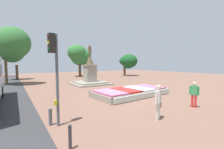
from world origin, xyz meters
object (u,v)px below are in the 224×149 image
object	(u,v)px
pedestrian_with_handbag	(158,100)
kerb_bollard_mid_a	(50,116)
pedestrian_near_planter	(194,93)
flower_planter	(132,92)
statue_monument	(90,76)
kerb_bollard_south	(70,136)
traffic_light_near_crossing	(54,64)

from	to	relation	value
pedestrian_with_handbag	kerb_bollard_mid_a	distance (m)	5.04
pedestrian_near_planter	flower_planter	bearing A→B (deg)	99.81
statue_monument	kerb_bollard_south	bearing A→B (deg)	-118.01
flower_planter	pedestrian_with_handbag	size ratio (longest dim) A/B	3.92
pedestrian_near_planter	kerb_bollard_mid_a	distance (m)	8.30
flower_planter	kerb_bollard_south	xyz separation A→B (m)	(-7.06, -5.09, 0.15)
pedestrian_with_handbag	pedestrian_near_planter	world-z (taller)	pedestrian_with_handbag
kerb_bollard_mid_a	pedestrian_with_handbag	bearing A→B (deg)	-26.49
flower_planter	pedestrian_near_planter	bearing A→B (deg)	-80.19
flower_planter	pedestrian_with_handbag	xyz separation A→B (m)	(-2.69, -4.98, 0.70)
kerb_bollard_south	kerb_bollard_mid_a	distance (m)	2.35
statue_monument	pedestrian_near_planter	xyz separation A→B (m)	(0.78, -13.17, -0.15)
statue_monument	kerb_bollard_south	size ratio (longest dim) A/B	6.21
flower_planter	pedestrian_with_handbag	distance (m)	5.70
traffic_light_near_crossing	kerb_bollard_mid_a	bearing A→B (deg)	124.27
statue_monument	kerb_bollard_mid_a	size ratio (longest dim) A/B	6.57
flower_planter	traffic_light_near_crossing	xyz separation A→B (m)	(-6.99, -3.00, 2.44)
pedestrian_near_planter	kerb_bollard_south	world-z (taller)	pedestrian_near_planter
pedestrian_with_handbag	kerb_bollard_mid_a	size ratio (longest dim) A/B	2.22
flower_planter	traffic_light_near_crossing	distance (m)	7.99
flower_planter	statue_monument	world-z (taller)	statue_monument
pedestrian_with_handbag	pedestrian_near_planter	xyz separation A→B (m)	(3.53, 0.11, -0.06)
flower_planter	kerb_bollard_south	world-z (taller)	kerb_bollard_south
statue_monument	traffic_light_near_crossing	size ratio (longest dim) A/B	1.29
traffic_light_near_crossing	statue_monument	bearing A→B (deg)	58.04
pedestrian_with_handbag	kerb_bollard_south	world-z (taller)	pedestrian_with_handbag
flower_planter	pedestrian_near_planter	xyz separation A→B (m)	(0.84, -4.87, 0.64)
traffic_light_near_crossing	pedestrian_with_handbag	size ratio (longest dim) A/B	2.30
flower_planter	statue_monument	bearing A→B (deg)	89.58
traffic_light_near_crossing	pedestrian_near_planter	world-z (taller)	traffic_light_near_crossing
kerb_bollard_mid_a	statue_monument	bearing A→B (deg)	56.80
pedestrian_near_planter	kerb_bollard_south	bearing A→B (deg)	-178.39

